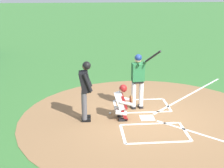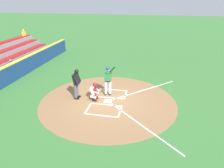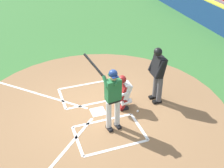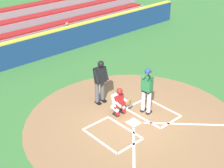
{
  "view_description": "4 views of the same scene",
  "coord_description": "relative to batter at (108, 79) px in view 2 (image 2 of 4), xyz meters",
  "views": [
    {
      "loc": [
        9.22,
        -1.92,
        4.09
      ],
      "look_at": [
        -0.0,
        -1.11,
        1.16
      ],
      "focal_mm": 51.81,
      "sensor_mm": 36.0,
      "label": 1
    },
    {
      "loc": [
        10.79,
        2.43,
        5.79
      ],
      "look_at": [
        0.11,
        0.27,
        1.18
      ],
      "focal_mm": 33.65,
      "sensor_mm": 36.0,
      "label": 2
    },
    {
      "loc": [
        -6.8,
        1.96,
        5.4
      ],
      "look_at": [
        -0.23,
        -0.37,
        1.06
      ],
      "focal_mm": 46.58,
      "sensor_mm": 36.0,
      "label": 3
    },
    {
      "loc": [
        7.45,
        7.08,
        7.0
      ],
      "look_at": [
        -0.05,
        -1.24,
        1.11
      ],
      "focal_mm": 53.86,
      "sensor_mm": 36.0,
      "label": 4
    }
  ],
  "objects": [
    {
      "name": "ground_plane",
      "position": [
        0.83,
        0.17,
        -1.1
      ],
      "size": [
        120.0,
        120.0,
        0.0
      ],
      "primitive_type": "plane",
      "color": "#387033"
    },
    {
      "name": "dirt_circle",
      "position": [
        0.83,
        0.17,
        -1.09
      ],
      "size": [
        8.0,
        8.0,
        0.01
      ],
      "primitive_type": "cylinder",
      "color": "olive",
      "rests_on": "ground"
    },
    {
      "name": "home_plate_and_chalk",
      "position": [
        0.83,
        1.05,
        -1.08
      ],
      "size": [
        7.93,
        4.91,
        0.01
      ],
      "color": "white",
      "rests_on": "dirt_circle"
    },
    {
      "name": "batter",
      "position": [
        0.0,
        0.0,
        0.0
      ],
      "size": [
        0.88,
        0.81,
        2.13
      ],
      "color": "silver",
      "rests_on": "ground"
    },
    {
      "name": "catcher",
      "position": [
        0.81,
        -0.62,
        -0.51
      ],
      "size": [
        0.59,
        0.6,
        1.13
      ],
      "color": "black",
      "rests_on": "ground"
    },
    {
      "name": "plate_umpire",
      "position": [
        0.79,
        -1.74,
        -0.02
      ],
      "size": [
        0.58,
        0.41,
        1.86
      ],
      "color": "#4C4C51",
      "rests_on": "ground"
    },
    {
      "name": "baseball",
      "position": [
        0.42,
        -0.96,
        -1.06
      ],
      "size": [
        0.07,
        0.07,
        0.07
      ],
      "primitive_type": "sphere",
      "color": "white",
      "rests_on": "ground"
    }
  ]
}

